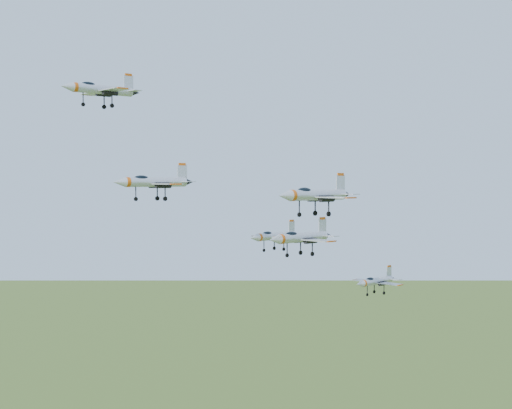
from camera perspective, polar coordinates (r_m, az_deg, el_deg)
jet_lead at (r=112.53m, az=-12.34°, el=9.00°), size 13.47×11.28×3.61m
jet_left_high at (r=100.41m, az=-8.20°, el=1.81°), size 12.70×10.53×3.39m
jet_right_high at (r=95.04m, az=4.76°, el=0.79°), size 13.75×11.53×3.69m
jet_left_low at (r=111.64m, az=1.49°, el=-2.53°), size 11.09×9.40×3.00m
jet_right_low at (r=102.46m, az=3.59°, el=-2.63°), size 12.83×10.80×3.45m
jet_trail at (r=116.81m, az=9.55°, el=-6.06°), size 10.38×8.79×2.81m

